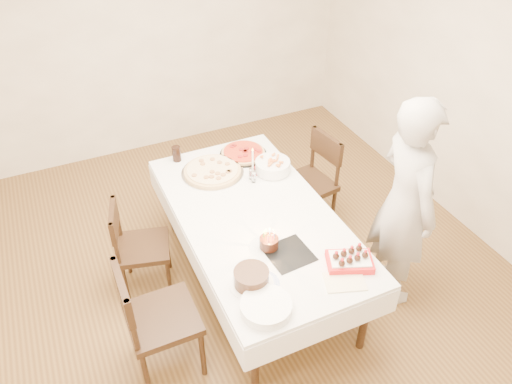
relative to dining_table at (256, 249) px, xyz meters
name	(u,v)px	position (x,y,z in m)	size (l,w,h in m)	color
floor	(246,279)	(-0.07, 0.05, -0.38)	(5.00, 5.00, 0.00)	brown
wall_back	(150,34)	(-0.07, 2.55, 0.98)	(4.50, 0.04, 2.70)	#EFE3C9
wall_right	(484,90)	(2.18, 0.05, 0.98)	(0.04, 5.00, 2.70)	#EFE3C9
dining_table	(256,249)	(0.00, 0.00, 0.00)	(1.14, 2.14, 0.75)	silver
chair_right_savory	(306,185)	(0.74, 0.48, 0.11)	(0.49, 0.49, 0.96)	#321D10
chair_left_savory	(144,247)	(-0.85, 0.34, 0.06)	(0.44, 0.44, 0.87)	#321D10
chair_left_dessert	(162,318)	(-0.92, -0.46, 0.13)	(0.51, 0.51, 1.00)	#321D10
person	(405,204)	(1.00, -0.51, 0.52)	(0.65, 0.43, 1.79)	beige
pizza_white	(213,171)	(-0.11, 0.66, 0.40)	(0.54, 0.54, 0.04)	beige
pizza_pepperoni	(243,153)	(0.25, 0.82, 0.40)	(0.43, 0.43, 0.04)	red
red_placemat	(262,168)	(0.31, 0.55, 0.38)	(0.21, 0.21, 0.01)	#B21E1E
pasta_bowl	(273,166)	(0.37, 0.47, 0.43)	(0.30, 0.30, 0.10)	white
taper_candle	(253,161)	(0.20, 0.51, 0.51)	(0.06, 0.06, 0.27)	white
shaker_pair	(254,177)	(0.16, 0.40, 0.43)	(0.09, 0.09, 0.11)	white
cola_glass	(177,154)	(-0.33, 0.98, 0.45)	(0.08, 0.08, 0.14)	black
layer_cake	(251,278)	(-0.33, -0.64, 0.43)	(0.30, 0.30, 0.12)	#361D0D
cake_board	(289,254)	(0.03, -0.49, 0.38)	(0.30, 0.30, 0.01)	black
birthday_cake	(269,239)	(-0.07, -0.38, 0.46)	(0.14, 0.14, 0.14)	#3D1910
strawberry_box	(350,261)	(0.36, -0.76, 0.41)	(0.31, 0.21, 0.08)	red
box_lid	(345,282)	(0.25, -0.89, 0.38)	(0.27, 0.18, 0.02)	beige
plate_stack	(266,307)	(-0.33, -0.88, 0.41)	(0.33, 0.33, 0.07)	white
china_plate	(262,283)	(-0.26, -0.67, 0.38)	(0.23, 0.23, 0.01)	white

